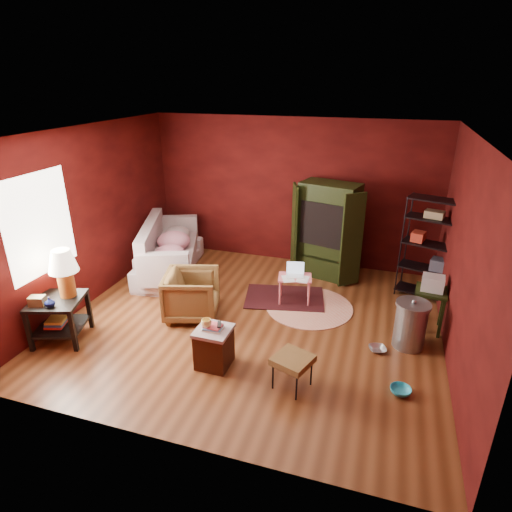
{
  "coord_description": "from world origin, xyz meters",
  "views": [
    {
      "loc": [
        1.76,
        -5.38,
        3.48
      ],
      "look_at": [
        0.0,
        0.2,
        1.0
      ],
      "focal_mm": 30.0,
      "sensor_mm": 36.0,
      "label": 1
    }
  ],
  "objects": [
    {
      "name": "room",
      "position": [
        -0.04,
        -0.01,
        1.4
      ],
      "size": [
        5.54,
        5.04,
        2.84
      ],
      "color": "brown",
      "rests_on": "ground"
    },
    {
      "name": "sofa",
      "position": [
        -2.02,
        1.18,
        0.38
      ],
      "size": [
        0.85,
        2.03,
        0.77
      ],
      "primitive_type": "imported",
      "rotation": [
        0.0,
        0.0,
        1.71
      ],
      "color": "#A79092",
      "rests_on": "ground"
    },
    {
      "name": "armchair",
      "position": [
        -0.93,
        -0.13,
        0.4
      ],
      "size": [
        0.92,
        0.96,
        0.81
      ],
      "primitive_type": "imported",
      "rotation": [
        0.0,
        0.0,
        1.85
      ],
      "color": "black",
      "rests_on": "ground"
    },
    {
      "name": "pet_bowl_steel",
      "position": [
        1.88,
        -0.23,
        0.12
      ],
      "size": [
        0.24,
        0.13,
        0.23
      ],
      "primitive_type": "imported",
      "rotation": [
        0.0,
        0.0,
        0.31
      ],
      "color": "silver",
      "rests_on": "ground"
    },
    {
      "name": "pet_bowl_turquoise",
      "position": [
        2.18,
        -1.02,
        0.12
      ],
      "size": [
        0.26,
        0.13,
        0.25
      ],
      "primitive_type": "imported",
      "rotation": [
        0.0,
        0.0,
        0.23
      ],
      "color": "#2AA7C4",
      "rests_on": "ground"
    },
    {
      "name": "vase",
      "position": [
        -2.35,
        -1.46,
        0.7
      ],
      "size": [
        0.17,
        0.17,
        0.14
      ],
      "primitive_type": "imported",
      "rotation": [
        0.0,
        0.0,
        0.25
      ],
      "color": "#0D1442",
      "rests_on": "side_table"
    },
    {
      "name": "mug",
      "position": [
        -0.2,
        -1.22,
        0.66
      ],
      "size": [
        0.14,
        0.12,
        0.13
      ],
      "primitive_type": "imported",
      "rotation": [
        0.0,
        0.0,
        -0.16
      ],
      "color": "#F9D979",
      "rests_on": "hamper"
    },
    {
      "name": "side_table",
      "position": [
        -2.38,
        -1.19,
        0.79
      ],
      "size": [
        0.84,
        0.84,
        1.32
      ],
      "rotation": [
        0.0,
        0.0,
        0.31
      ],
      "color": "black",
      "rests_on": "ground"
    },
    {
      "name": "sofa_cushions",
      "position": [
        -2.03,
        1.16,
        0.45
      ],
      "size": [
        1.57,
        2.34,
        0.91
      ],
      "rotation": [
        0.0,
        0.0,
        0.37
      ],
      "color": "#A79092",
      "rests_on": "sofa"
    },
    {
      "name": "hamper",
      "position": [
        -0.13,
        -1.17,
        0.28
      ],
      "size": [
        0.44,
        0.44,
        0.61
      ],
      "rotation": [
        0.0,
        0.0,
        -0.01
      ],
      "color": "#461F10",
      "rests_on": "ground"
    },
    {
      "name": "footstool",
      "position": [
        0.92,
        -1.29,
        0.37
      ],
      "size": [
        0.53,
        0.53,
        0.43
      ],
      "rotation": [
        0.0,
        0.0,
        -0.35
      ],
      "color": "black",
      "rests_on": "ground"
    },
    {
      "name": "rug_round",
      "position": [
        0.76,
        0.68,
        0.01
      ],
      "size": [
        1.51,
        1.51,
        0.01
      ],
      "rotation": [
        0.0,
        0.0,
        -0.08
      ],
      "color": "beige",
      "rests_on": "ground"
    },
    {
      "name": "rug_oriental",
      "position": [
        0.3,
        0.84,
        0.02
      ],
      "size": [
        1.46,
        1.12,
        0.01
      ],
      "rotation": [
        0.0,
        0.0,
        0.21
      ],
      "color": "#461217",
      "rests_on": "ground"
    },
    {
      "name": "laptop_desk",
      "position": [
        0.48,
        0.79,
        0.41
      ],
      "size": [
        0.6,
        0.51,
        0.66
      ],
      "rotation": [
        0.0,
        0.0,
        0.2
      ],
      "color": "#FF7480",
      "rests_on": "ground"
    },
    {
      "name": "tv_armoire",
      "position": [
        0.79,
        1.97,
        0.91
      ],
      "size": [
        1.34,
        0.94,
        1.75
      ],
      "rotation": [
        0.0,
        0.0,
        -0.26
      ],
      "color": "black",
      "rests_on": "ground"
    },
    {
      "name": "wire_shelving",
      "position": [
        2.52,
        1.62,
        0.94
      ],
      "size": [
        0.91,
        0.58,
        1.72
      ],
      "rotation": [
        0.0,
        0.0,
        -0.29
      ],
      "color": "black",
      "rests_on": "ground"
    },
    {
      "name": "small_stand",
      "position": [
        2.53,
        0.57,
        0.64
      ],
      "size": [
        0.47,
        0.47,
        0.86
      ],
      "rotation": [
        0.0,
        0.0,
        -0.1
      ],
      "color": "black",
      "rests_on": "ground"
    },
    {
      "name": "trash_can",
      "position": [
        2.27,
        0.03,
        0.34
      ],
      "size": [
        0.59,
        0.59,
        0.73
      ],
      "rotation": [
        0.0,
        0.0,
        -0.34
      ],
      "color": "#93959A",
      "rests_on": "ground"
    }
  ]
}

